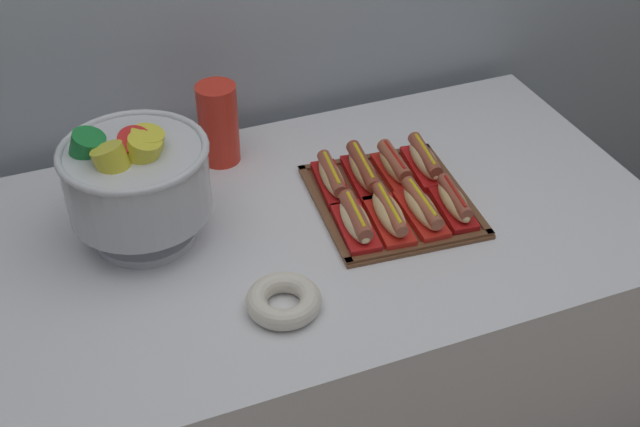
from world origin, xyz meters
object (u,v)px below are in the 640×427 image
at_px(hot_dog_3, 454,202).
at_px(hot_dog_4, 332,178).
at_px(buffet_table, 330,335).
at_px(hot_dog_0, 356,221).
at_px(serving_tray, 391,201).
at_px(hot_dog_6, 394,166).
at_px(punch_bowl, 136,179).
at_px(cup_stack, 218,124).
at_px(hot_dog_7, 424,161).
at_px(donut, 284,301).
at_px(hot_dog_2, 422,208).
at_px(hot_dog_5, 363,171).
at_px(hot_dog_1, 389,215).

relative_size(hot_dog_3, hot_dog_4, 0.94).
relative_size(buffet_table, hot_dog_0, 8.27).
distance_m(buffet_table, serving_tray, 0.40).
relative_size(hot_dog_4, hot_dog_6, 1.10).
xyz_separation_m(hot_dog_6, punch_bowl, (-0.58, 0.00, 0.11)).
xyz_separation_m(serving_tray, punch_bowl, (-0.54, 0.08, 0.14)).
bearing_deg(cup_stack, hot_dog_7, -28.76).
height_order(buffet_table, serving_tray, serving_tray).
distance_m(hot_dog_4, punch_bowl, 0.44).
distance_m(punch_bowl, cup_stack, 0.32).
height_order(hot_dog_0, hot_dog_7, hot_dog_7).
bearing_deg(hot_dog_3, hot_dog_0, 175.52).
xyz_separation_m(buffet_table, hot_dog_7, (0.27, 0.08, 0.40)).
bearing_deg(donut, hot_dog_2, 21.63).
relative_size(buffet_table, hot_dog_3, 8.60).
bearing_deg(donut, hot_dog_0, 35.95).
height_order(hot_dog_7, cup_stack, cup_stack).
relative_size(hot_dog_2, hot_dog_4, 0.99).
relative_size(hot_dog_0, hot_dog_4, 0.98).
bearing_deg(donut, hot_dog_6, 39.27).
bearing_deg(hot_dog_5, hot_dog_4, 175.52).
bearing_deg(hot_dog_0, punch_bowl, 159.44).
xyz_separation_m(punch_bowl, cup_stack, (0.23, 0.22, -0.05)).
distance_m(serving_tray, punch_bowl, 0.56).
bearing_deg(hot_dog_5, buffet_table, -142.12).
relative_size(hot_dog_2, cup_stack, 0.89).
bearing_deg(donut, cup_stack, 86.76).
distance_m(hot_dog_2, hot_dog_7, 0.18).
height_order(hot_dog_5, punch_bowl, punch_bowl).
relative_size(hot_dog_6, punch_bowl, 0.53).
bearing_deg(hot_dog_7, donut, -146.18).
distance_m(hot_dog_0, donut, 0.27).
height_order(buffet_table, hot_dog_1, hot_dog_1).
bearing_deg(punch_bowl, hot_dog_3, -15.18).
height_order(buffet_table, punch_bowl, punch_bowl).
xyz_separation_m(cup_stack, donut, (-0.03, -0.54, -0.08)).
distance_m(hot_dog_1, hot_dog_2, 0.08).
distance_m(buffet_table, cup_stack, 0.58).
relative_size(hot_dog_4, punch_bowl, 0.59).
xyz_separation_m(serving_tray, hot_dog_3, (0.11, -0.09, 0.03)).
xyz_separation_m(hot_dog_2, punch_bowl, (-0.57, 0.17, 0.11)).
bearing_deg(hot_dog_4, buffet_table, -113.17).
distance_m(buffet_table, hot_dog_2, 0.44).
height_order(hot_dog_1, cup_stack, cup_stack).
bearing_deg(hot_dog_0, hot_dog_3, -4.48).
distance_m(hot_dog_2, hot_dog_3, 0.08).
bearing_deg(cup_stack, hot_dog_0, -63.91).
bearing_deg(buffet_table, donut, -129.83).
relative_size(hot_dog_5, hot_dog_7, 1.05).
xyz_separation_m(hot_dog_0, hot_dog_7, (0.24, 0.15, 0.00)).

